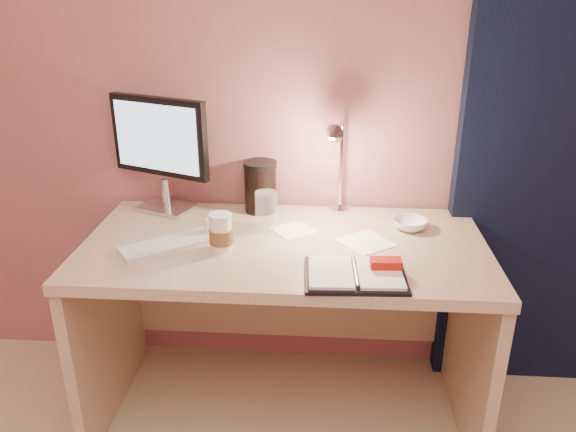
# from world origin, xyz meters

# --- Properties ---
(room) EXTENTS (3.50, 3.50, 3.50)m
(room) POSITION_xyz_m (0.95, 1.69, 1.14)
(room) COLOR #C6B28E
(room) RESTS_ON ground
(desk) EXTENTS (1.40, 0.70, 0.73)m
(desk) POSITION_xyz_m (0.00, 1.45, 0.50)
(desk) COLOR #C6AE8C
(desk) RESTS_ON ground
(monitor) EXTENTS (0.40, 0.22, 0.45)m
(monitor) POSITION_xyz_m (-0.49, 1.65, 1.00)
(monitor) COLOR silver
(monitor) RESTS_ON desk
(keyboard) EXTENTS (0.37, 0.32, 0.02)m
(keyboard) POSITION_xyz_m (-0.37, 1.33, 0.74)
(keyboard) COLOR white
(keyboard) RESTS_ON desk
(planner) EXTENTS (0.32, 0.24, 0.05)m
(planner) POSITION_xyz_m (0.24, 1.15, 0.74)
(planner) COLOR black
(planner) RESTS_ON desk
(paper_a) EXTENTS (0.22, 0.22, 0.00)m
(paper_a) POSITION_xyz_m (0.28, 1.39, 0.73)
(paper_a) COLOR white
(paper_a) RESTS_ON desk
(paper_c) EXTENTS (0.19, 0.19, 0.00)m
(paper_c) POSITION_xyz_m (0.03, 1.48, 0.73)
(paper_c) COLOR white
(paper_c) RESTS_ON desk
(coffee_cup) EXTENTS (0.08, 0.08, 0.13)m
(coffee_cup) POSITION_xyz_m (-0.21, 1.31, 0.79)
(coffee_cup) COLOR white
(coffee_cup) RESTS_ON desk
(clear_cup) EXTENTS (0.08, 0.08, 0.14)m
(clear_cup) POSITION_xyz_m (-0.08, 1.50, 0.80)
(clear_cup) COLOR white
(clear_cup) RESTS_ON desk
(bowl) EXTENTS (0.13, 0.13, 0.04)m
(bowl) POSITION_xyz_m (0.45, 1.52, 0.75)
(bowl) COLOR white
(bowl) RESTS_ON desk
(lotion_bottle) EXTENTS (0.05, 0.05, 0.09)m
(lotion_bottle) POSITION_xyz_m (-0.26, 1.42, 0.78)
(lotion_bottle) COLOR white
(lotion_bottle) RESTS_ON desk
(dark_jar) EXTENTS (0.13, 0.13, 0.18)m
(dark_jar) POSITION_xyz_m (-0.12, 1.67, 0.82)
(dark_jar) COLOR black
(dark_jar) RESTS_ON desk
(desk_lamp) EXTENTS (0.12, 0.23, 0.38)m
(desk_lamp) POSITION_xyz_m (0.22, 1.59, 0.97)
(desk_lamp) COLOR silver
(desk_lamp) RESTS_ON desk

